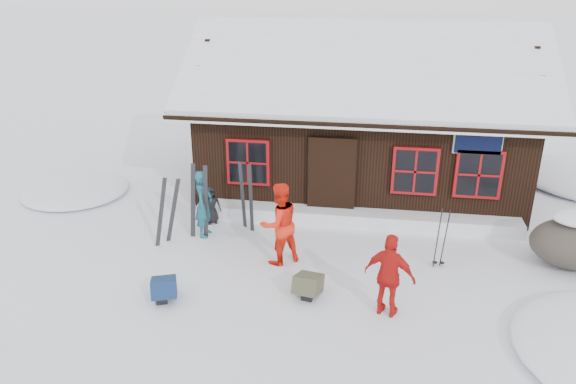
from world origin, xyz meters
name	(u,v)px	position (x,y,z in m)	size (l,w,h in m)	color
ground	(276,266)	(0.00, 0.00, 0.00)	(120.00, 120.00, 0.00)	white
mountain_hut	(362,128)	(1.50, 4.98, 1.58)	(8.90, 6.09, 4.42)	black
snow_drift	(355,217)	(1.50, 2.25, 0.17)	(7.60, 0.60, 0.35)	white
snow_mounds	(361,232)	(1.65, 1.86, 0.00)	(20.60, 13.20, 0.48)	white
skier_teal	(204,204)	(-1.85, 1.16, 0.78)	(0.57, 0.37, 1.55)	#16586B
skier_orange_left	(279,224)	(0.03, 0.22, 0.88)	(0.85, 0.66, 1.75)	red
skier_orange_right	(390,276)	(2.22, -1.33, 0.78)	(0.91, 0.38, 1.56)	red
skier_crouched	(211,205)	(-1.88, 1.81, 0.46)	(0.45, 0.29, 0.91)	black
boulder	(576,242)	(6.00, 0.98, 0.54)	(1.81, 1.36, 1.06)	#4A443B
ski_pair_left	(167,212)	(-2.53, 0.69, 0.74)	(0.60, 0.36, 1.57)	black
ski_pair_mid	(247,197)	(-0.97, 1.64, 0.78)	(0.38, 0.26, 1.67)	black
ski_pair_right	(199,203)	(-1.91, 1.05, 0.85)	(0.50, 0.11, 1.80)	black
ski_poles	(441,239)	(3.28, 0.53, 0.62)	(0.24, 0.12, 1.32)	black
backpack_blue	(164,291)	(-1.85, -1.47, 0.16)	(0.45, 0.60, 0.33)	navy
backpack_olive	(308,288)	(0.77, -0.95, 0.17)	(0.46, 0.61, 0.33)	#454431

